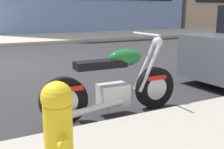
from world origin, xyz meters
name	(u,v)px	position (x,y,z in m)	size (l,w,h in m)	color
ground_plane	(18,66)	(0.00, 0.00, 0.00)	(260.00, 260.00, 0.00)	#28282B
sidewalk_far_curb	(181,32)	(12.00, 7.13, 0.07)	(120.00, 5.00, 0.14)	#ADA89E
parking_stall_stripe	(67,115)	(0.00, -4.03, 0.00)	(0.12, 2.20, 0.01)	silver
parked_motorcycle	(115,85)	(0.59, -4.31, 0.42)	(1.97, 0.62, 1.10)	black
fire_hydrant	(58,126)	(-0.55, -5.52, 0.53)	(0.24, 0.36, 0.74)	gold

